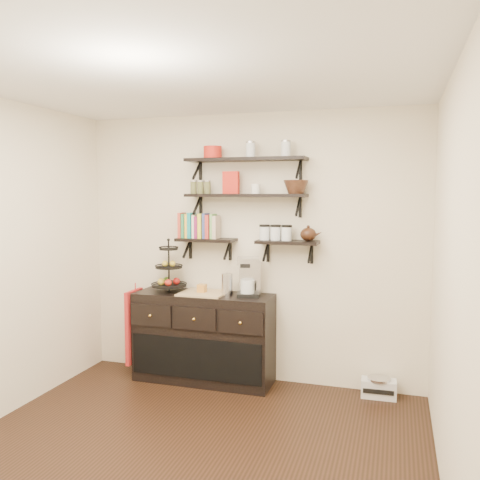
{
  "coord_description": "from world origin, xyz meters",
  "views": [
    {
      "loc": [
        1.43,
        -3.17,
        1.91
      ],
      "look_at": [
        0.09,
        1.15,
        1.49
      ],
      "focal_mm": 38.0,
      "sensor_mm": 36.0,
      "label": 1
    }
  ],
  "objects_px": {
    "coffee_maker": "(249,277)",
    "fruit_stand": "(169,274)",
    "sideboard": "(204,337)",
    "radio": "(379,388)"
  },
  "relations": [
    {
      "from": "radio",
      "to": "coffee_maker",
      "type": "bearing_deg",
      "value": -179.08
    },
    {
      "from": "fruit_stand",
      "to": "radio",
      "type": "xyz_separation_m",
      "value": [
        2.09,
        0.08,
        -0.99
      ]
    },
    {
      "from": "coffee_maker",
      "to": "radio",
      "type": "xyz_separation_m",
      "value": [
        1.25,
        0.06,
        -0.99
      ]
    },
    {
      "from": "sideboard",
      "to": "radio",
      "type": "xyz_separation_m",
      "value": [
        1.72,
        0.09,
        -0.36
      ]
    },
    {
      "from": "sideboard",
      "to": "fruit_stand",
      "type": "distance_m",
      "value": 0.73
    },
    {
      "from": "coffee_maker",
      "to": "fruit_stand",
      "type": "bearing_deg",
      "value": 166.69
    },
    {
      "from": "radio",
      "to": "fruit_stand",
      "type": "bearing_deg",
      "value": -179.56
    },
    {
      "from": "sideboard",
      "to": "coffee_maker",
      "type": "height_order",
      "value": "coffee_maker"
    },
    {
      "from": "fruit_stand",
      "to": "coffee_maker",
      "type": "bearing_deg",
      "value": 1.53
    },
    {
      "from": "fruit_stand",
      "to": "sideboard",
      "type": "bearing_deg",
      "value": -0.59
    }
  ]
}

